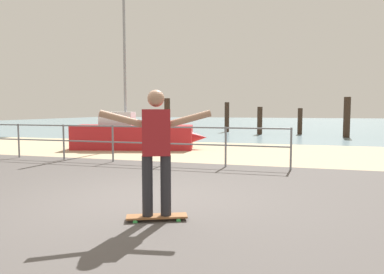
% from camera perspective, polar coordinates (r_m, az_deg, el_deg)
% --- Properties ---
extents(ground_plane, '(24.00, 10.00, 0.04)m').
position_cam_1_polar(ground_plane, '(4.87, -13.92, -13.25)').
color(ground_plane, '#514C49').
rests_on(ground_plane, ground).
extents(beach_strip, '(24.00, 6.00, 0.04)m').
position_cam_1_polar(beach_strip, '(12.33, 4.89, -2.38)').
color(beach_strip, tan).
rests_on(beach_strip, ground).
extents(sea_surface, '(72.00, 50.00, 0.04)m').
position_cam_1_polar(sea_surface, '(40.11, 12.57, 2.30)').
color(sea_surface, '#75939E').
rests_on(sea_surface, ground).
extents(railing_fence, '(11.25, 0.05, 1.05)m').
position_cam_1_polar(railing_fence, '(10.29, -16.90, -0.02)').
color(railing_fence, slate).
rests_on(railing_fence, ground).
extents(sailboat, '(5.07, 2.41, 5.64)m').
position_cam_1_polar(sailboat, '(13.08, -8.95, 0.29)').
color(sailboat, '#B21E23').
rests_on(sailboat, ground).
extents(skateboard, '(0.82, 0.49, 0.08)m').
position_cam_1_polar(skateboard, '(4.69, -5.84, -12.97)').
color(skateboard, brown).
rests_on(skateboard, ground).
extents(skateboarder, '(1.37, 0.63, 1.65)m').
position_cam_1_polar(skateboarder, '(4.50, -5.93, -1.36)').
color(skateboarder, '#26262B').
rests_on(skateboarder, skateboard).
extents(groyne_post_0, '(0.31, 0.31, 2.09)m').
position_cam_1_polar(groyne_post_0, '(18.54, -4.13, 3.17)').
color(groyne_post_0, '#332319').
rests_on(groyne_post_0, ground).
extents(groyne_post_1, '(0.31, 0.31, 1.98)m').
position_cam_1_polar(groyne_post_1, '(23.00, 5.79, 3.28)').
color(groyne_post_1, '#332319').
rests_on(groyne_post_1, ground).
extents(groyne_post_2, '(0.30, 0.30, 1.66)m').
position_cam_1_polar(groyne_post_2, '(20.90, 11.15, 2.65)').
color(groyne_post_2, '#332319').
rests_on(groyne_post_2, ground).
extents(groyne_post_3, '(0.28, 0.28, 1.58)m').
position_cam_1_polar(groyne_post_3, '(21.53, 17.43, 2.48)').
color(groyne_post_3, '#332319').
rests_on(groyne_post_3, ground).
extents(groyne_post_4, '(0.34, 0.34, 2.15)m').
position_cam_1_polar(groyne_post_4, '(19.90, 24.25, 2.97)').
color(groyne_post_4, '#332319').
rests_on(groyne_post_4, ground).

